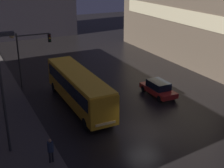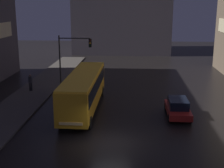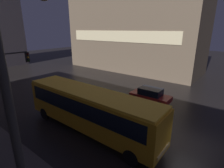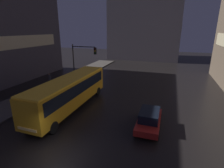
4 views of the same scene
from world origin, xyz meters
name	(u,v)px [view 1 (image 1 of 4)]	position (x,y,z in m)	size (l,w,h in m)	color
ground_plane	(144,132)	(0.00, 0.00, 0.00)	(120.00, 120.00, 0.00)	black
sidewalk_left	(6,105)	(-9.00, 10.00, 0.07)	(4.00, 48.00, 0.15)	#47423D
building_right_block	(199,0)	(18.38, 15.85, 7.84)	(10.07, 24.56, 15.68)	brown
bus_near	(78,86)	(-2.88, 6.81, 2.01)	(2.53, 11.66, 3.26)	orange
car_taxi	(158,88)	(5.16, 5.69, 0.77)	(1.85, 4.29, 1.50)	maroon
pedestrian_near	(50,148)	(-7.76, -0.86, 1.19)	(0.46, 0.46, 1.73)	black
traffic_light_main	(31,50)	(-5.39, 14.17, 3.99)	(3.63, 0.35, 5.83)	#2D2D2D
street_lamp_sidewalk	(4,77)	(-9.75, 1.73, 5.62)	(1.25, 0.36, 8.37)	#2D2D2D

